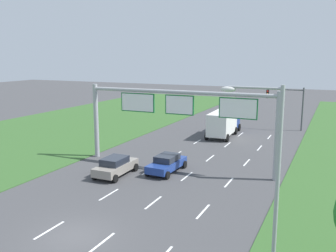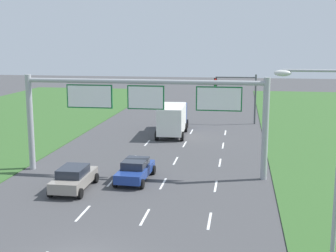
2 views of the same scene
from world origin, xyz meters
name	(u,v)px [view 1 (image 1 of 2)]	position (x,y,z in m)	size (l,w,h in m)	color
ground_plane	(75,236)	(0.00, 0.00, 0.00)	(200.00, 200.00, 0.00)	#424244
lane_dashes_inner_left	(109,194)	(-1.75, 6.00, 0.00)	(0.14, 50.40, 0.01)	white
lane_dashes_inner_right	(153,202)	(1.75, 6.00, 0.00)	(0.14, 50.40, 0.01)	white
lane_dashes_slip	(203,211)	(5.25, 6.00, 0.00)	(0.14, 50.40, 0.01)	white
car_near_red	(167,163)	(-0.24, 12.45, 0.75)	(2.16, 4.50, 1.45)	navy
car_lead_silver	(115,166)	(-3.67, 9.89, 0.78)	(2.14, 4.37, 1.53)	gray
box_truck	(224,122)	(0.01, 28.50, 1.65)	(2.91, 8.01, 3.02)	navy
sign_gantry	(179,111)	(0.14, 14.06, 4.95)	(17.24, 0.44, 7.00)	#9EA0A5
traffic_light_mast	(287,100)	(6.40, 35.57, 3.87)	(4.76, 0.49, 5.60)	#47494F
street_lamp	(269,167)	(10.03, 0.32, 5.08)	(2.61, 0.32, 8.50)	#9EA0A5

